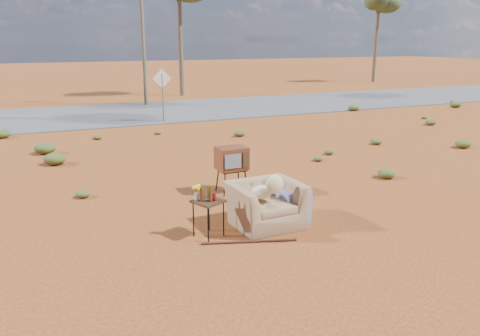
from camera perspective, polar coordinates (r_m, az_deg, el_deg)
name	(u,v)px	position (r m, az deg, el deg)	size (l,w,h in m)	color
ground	(253,233)	(8.40, 1.65, -7.98)	(140.00, 140.00, 0.00)	#99501E
highway	(115,114)	(22.46, -14.94, 6.40)	(140.00, 7.00, 0.04)	#565659
armchair	(270,198)	(8.66, 3.70, -3.67)	(1.50, 1.00, 1.09)	#91724F
tv_unit	(232,159)	(10.37, -1.02, 1.10)	(0.67, 0.55, 1.04)	black
side_table	(206,199)	(8.06, -4.20, -3.80)	(0.61, 0.61, 0.94)	#3C2516
rusty_bar	(249,242)	(8.03, 1.10, -8.97)	(0.04, 0.04, 1.63)	#472113
road_sign	(162,86)	(19.66, -9.46, 9.84)	(0.78, 0.06, 2.19)	brown
eucalyptus_right	(378,5)	(40.08, 16.53, 18.52)	(3.20, 3.20, 7.10)	brown
utility_pole_center	(142,23)	(25.05, -11.85, 16.94)	(1.40, 0.20, 8.00)	brown
scrub_patch	(150,170)	(12.08, -10.87, -0.22)	(17.49, 8.07, 0.33)	#495927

